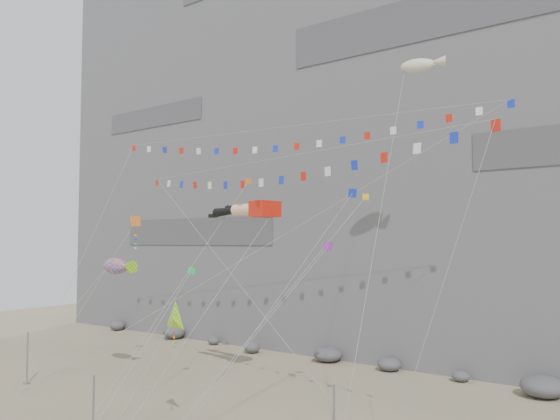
% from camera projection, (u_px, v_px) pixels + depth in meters
% --- Properties ---
extents(ground, '(120.00, 120.00, 0.00)m').
position_uv_depth(ground, '(195.00, 408.00, 35.60)').
color(ground, gray).
rests_on(ground, ground).
extents(cliff, '(80.00, 28.00, 50.00)m').
position_uv_depth(cliff, '(393.00, 119.00, 62.97)').
color(cliff, slate).
rests_on(cliff, ground).
extents(talus_boulders, '(60.00, 3.00, 1.20)m').
position_uv_depth(talus_boulders, '(328.00, 355.00, 49.40)').
color(talus_boulders, '#58585D').
rests_on(talus_boulders, ground).
extents(anchor_pole_left, '(0.12, 0.12, 3.90)m').
position_uv_depth(anchor_pole_left, '(27.00, 358.00, 41.82)').
color(anchor_pole_left, gray).
rests_on(anchor_pole_left, ground).
extents(anchor_pole_center, '(0.12, 0.12, 3.87)m').
position_uv_depth(anchor_pole_center, '(93.00, 413.00, 28.47)').
color(anchor_pole_center, gray).
rests_on(anchor_pole_center, ground).
extents(legs_kite, '(6.57, 14.07, 17.98)m').
position_uv_depth(legs_kite, '(248.00, 210.00, 40.01)').
color(legs_kite, red).
rests_on(legs_kite, ground).
extents(flag_banner_upper, '(33.32, 15.57, 27.88)m').
position_uv_depth(flag_banner_upper, '(286.00, 127.00, 43.60)').
color(flag_banner_upper, red).
rests_on(flag_banner_upper, ground).
extents(flag_banner_lower, '(30.36, 7.87, 19.45)m').
position_uv_depth(flag_banner_lower, '(271.00, 159.00, 36.01)').
color(flag_banner_lower, red).
rests_on(flag_banner_lower, ground).
extents(harlequin_kite, '(3.90, 7.83, 14.58)m').
position_uv_depth(harlequin_kite, '(135.00, 222.00, 45.50)').
color(harlequin_kite, red).
rests_on(harlequin_kite, ground).
extents(fish_windsock, '(6.19, 7.22, 11.63)m').
position_uv_depth(fish_windsock, '(115.00, 266.00, 43.99)').
color(fish_windsock, '#F8560C').
rests_on(fish_windsock, ground).
extents(delta_kite, '(2.65, 3.90, 7.99)m').
position_uv_depth(delta_kite, '(174.00, 319.00, 31.01)').
color(delta_kite, yellow).
rests_on(delta_kite, ground).
extents(blimp_windsock, '(3.81, 13.33, 26.41)m').
position_uv_depth(blimp_windsock, '(418.00, 67.00, 39.06)').
color(blimp_windsock, beige).
rests_on(blimp_windsock, ground).
extents(small_kite_a, '(1.45, 14.57, 21.02)m').
position_uv_depth(small_kite_a, '(245.00, 187.00, 43.39)').
color(small_kite_a, orange).
rests_on(small_kite_a, ground).
extents(small_kite_b, '(5.00, 10.47, 15.02)m').
position_uv_depth(small_kite_b, '(326.00, 249.00, 35.11)').
color(small_kite_b, purple).
rests_on(small_kite_b, ground).
extents(small_kite_c, '(2.28, 10.22, 13.10)m').
position_uv_depth(small_kite_c, '(190.00, 273.00, 38.76)').
color(small_kite_c, green).
rests_on(small_kite_c, ground).
extents(small_kite_d, '(5.82, 14.15, 20.12)m').
position_uv_depth(small_kite_d, '(361.00, 203.00, 36.94)').
color(small_kite_d, yellow).
rests_on(small_kite_d, ground).
extents(small_kite_e, '(7.10, 8.86, 17.27)m').
position_uv_depth(small_kite_e, '(350.00, 197.00, 33.07)').
color(small_kite_e, '#162CC0').
rests_on(small_kite_e, ground).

